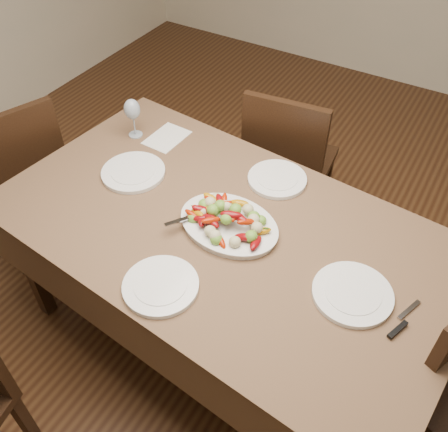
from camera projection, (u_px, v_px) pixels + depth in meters
floor at (229, 357)px, 2.39m from camera, size 6.00×6.00×0.00m
dining_table at (224, 287)px, 2.21m from camera, size 1.94×1.22×0.76m
chair_far at (291, 161)px, 2.71m from camera, size 0.46×0.46×0.95m
chair_left at (19, 175)px, 2.62m from camera, size 0.54×0.54×0.95m
serving_platter at (229, 226)px, 1.94m from camera, size 0.43×0.33×0.02m
roasted_vegetables at (229, 215)px, 1.90m from camera, size 0.35×0.25×0.09m
serving_spoon at (210, 217)px, 1.92m from camera, size 0.27×0.19×0.03m
plate_left at (133, 172)px, 2.18m from camera, size 0.28×0.28×0.02m
plate_right at (352, 294)px, 1.71m from camera, size 0.28×0.28×0.02m
plate_far at (277, 179)px, 2.14m from camera, size 0.25×0.25×0.02m
plate_near at (161, 286)px, 1.73m from camera, size 0.27×0.27×0.02m
wine_glass at (133, 117)px, 2.32m from camera, size 0.08×0.08×0.20m
menu_card at (167, 138)px, 2.38m from camera, size 0.16×0.22×0.00m
table_knife at (403, 321)px, 1.63m from camera, size 0.09×0.19×0.01m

